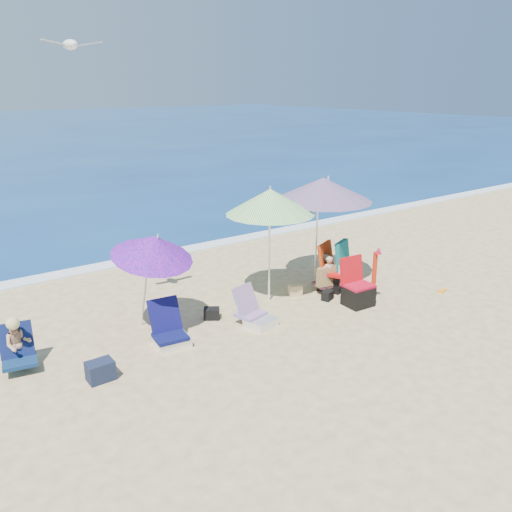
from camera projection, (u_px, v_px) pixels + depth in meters
ground at (304, 328)px, 9.02m from camera, size 120.00×120.00×0.00m
foam at (170, 253)px, 12.95m from camera, size 120.00×0.50×0.04m
umbrella_turquoise at (323, 189)px, 10.44m from camera, size 2.64×2.64×2.28m
umbrella_striped at (270, 202)px, 9.64m from camera, size 2.14×2.14×2.22m
umbrella_blue at (153, 247)px, 8.44m from camera, size 1.65×1.69×1.84m
furled_umbrella at (375, 273)px, 9.84m from camera, size 0.13×0.17×1.14m
chair_navy at (170, 334)px, 8.40m from camera, size 0.60×0.70×0.72m
chair_rainbow at (255, 315)px, 9.11m from camera, size 0.62×0.78×0.66m
camp_chair_left at (357, 291)px, 9.90m from camera, size 0.55×0.56×0.91m
camp_chair_right at (335, 272)px, 10.62m from camera, size 0.78×0.85×1.03m
person_center at (328, 275)px, 10.44m from camera, size 0.56×0.47×0.79m
person_left at (18, 344)px, 7.63m from camera, size 0.55×0.63×0.87m
bag_navy_a at (100, 371)px, 7.40m from camera, size 0.38×0.28×0.29m
bag_black_a at (212, 313)px, 9.35m from camera, size 0.34×0.32×0.20m
bag_tan at (295, 290)px, 10.39m from camera, size 0.30×0.26×0.22m
bag_black_b at (328, 295)px, 10.18m from camera, size 0.29×0.24×0.19m
orange_item at (442, 291)px, 10.60m from camera, size 0.26×0.17×0.03m
seagull at (71, 45)px, 7.40m from camera, size 0.85×0.38×0.15m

